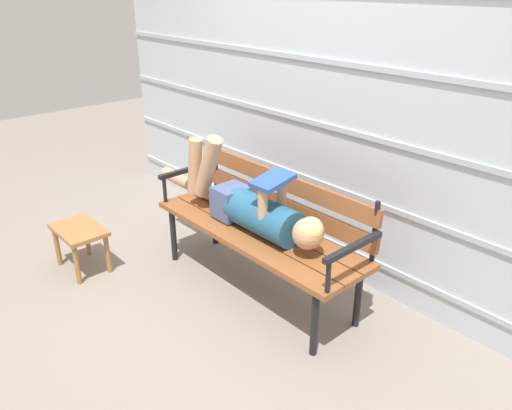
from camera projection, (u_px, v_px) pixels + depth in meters
name	position (u px, v px, depth m)	size (l,w,h in m)	color
ground_plane	(234.00, 299.00, 3.39)	(12.00, 12.00, 0.00)	gray
house_siding	(327.00, 93.00, 3.37)	(4.93, 0.08, 2.56)	#B2BCC6
park_bench	(264.00, 222.00, 3.35)	(1.63, 0.52, 0.85)	brown
reclining_person	(248.00, 205.00, 3.31)	(1.75, 0.26, 0.58)	#23567A
footstool	(80.00, 236.00, 3.65)	(0.43, 0.29, 0.34)	#9E6638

